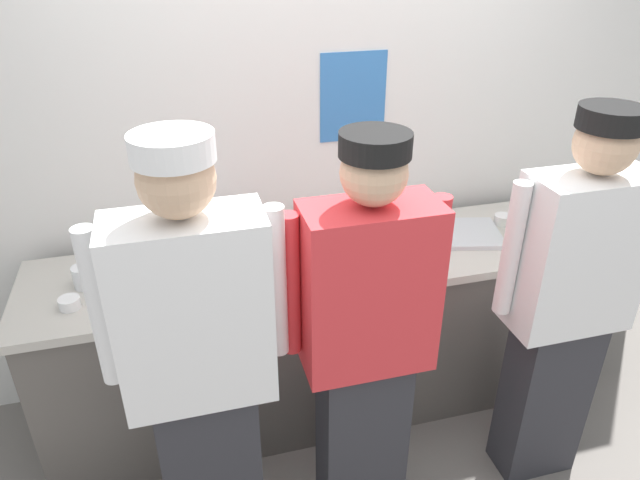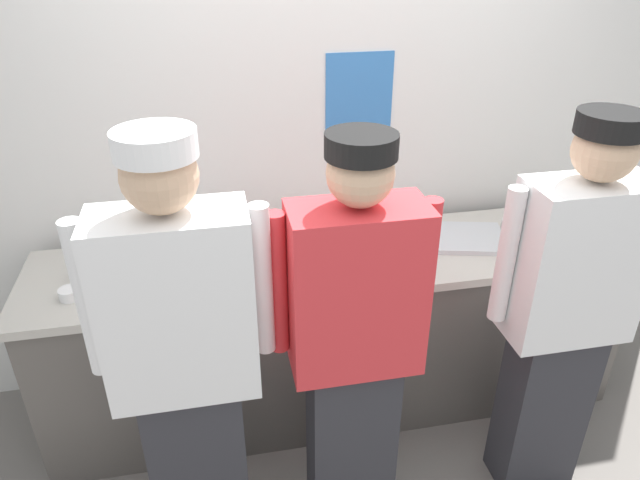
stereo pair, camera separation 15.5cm
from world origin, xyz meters
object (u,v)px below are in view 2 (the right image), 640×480
plate_stack_front (132,264)px  sheet_tray (461,238)px  chef_far_right (565,310)px  ramekin_red_sauce (69,293)px  chef_near_left (186,361)px  deli_cup (85,269)px  mixing_bowl_steel (245,258)px  ramekin_orange_sauce (106,286)px  squeeze_bottle_primary (521,227)px  chefs_knife (370,249)px  ramekin_yellow_sauce (510,225)px  chef_center (354,340)px

plate_stack_front → sheet_tray: size_ratio=0.52×
chef_far_right → ramekin_red_sauce: 2.01m
chef_near_left → deli_cup: (-0.43, 0.71, -0.00)m
mixing_bowl_steel → ramekin_red_sauce: size_ratio=4.50×
chef_near_left → mixing_bowl_steel: (0.26, 0.66, -0.00)m
chef_near_left → ramekin_orange_sauce: chef_near_left is taller
chef_far_right → ramekin_orange_sauce: bearing=163.1°
sheet_tray → mixing_bowl_steel: bearing=-176.9°
chef_near_left → chef_far_right: (1.47, 0.04, -0.03)m
squeeze_bottle_primary → chefs_knife: size_ratio=0.70×
squeeze_bottle_primary → ramekin_yellow_sauce: (0.03, 0.15, -0.06)m
chef_near_left → sheet_tray: 1.51m
sheet_tray → chefs_knife: size_ratio=1.52×
chef_near_left → chef_far_right: size_ratio=1.03×
ramekin_red_sauce → plate_stack_front: bearing=39.9°
chef_far_right → chefs_knife: 0.90m
ramekin_red_sauce → chefs_knife: 1.34m
chefs_knife → chef_far_right: bearing=-47.3°
chef_far_right → ramekin_orange_sauce: chef_far_right is taller
chef_near_left → ramekin_yellow_sauce: (1.61, 0.77, -0.02)m
mixing_bowl_steel → chefs_knife: (0.59, 0.05, -0.04)m
chef_near_left → chef_center: chef_near_left is taller
mixing_bowl_steel → deli_cup: bearing=175.8°
deli_cup → ramekin_yellow_sauce: bearing=1.8°
sheet_tray → ramekin_orange_sauce: ramekin_orange_sauce is taller
plate_stack_front → chefs_knife: plate_stack_front is taller
chef_center → plate_stack_front: 1.11m
plate_stack_front → ramekin_red_sauce: bearing=-140.1°
ramekin_yellow_sauce → chef_far_right: bearing=-101.1°
chef_near_left → ramekin_orange_sauce: size_ratio=16.09×
chef_near_left → chef_center: 0.61m
mixing_bowl_steel → ramekin_red_sauce: 0.74m
chef_center → plate_stack_front: chef_center is taller
mixing_bowl_steel → chefs_knife: mixing_bowl_steel is taller
chef_far_right → ramekin_orange_sauce: (-1.80, 0.55, -0.01)m
chef_near_left → chefs_knife: size_ratio=6.40×
deli_cup → chefs_knife: deli_cup is taller
squeeze_bottle_primary → deli_cup: size_ratio=1.97×
chef_center → deli_cup: (-1.04, 0.67, 0.03)m
sheet_tray → chef_center: bearing=-136.5°
sheet_tray → chefs_knife: bearing=-178.8°
squeeze_bottle_primary → ramekin_red_sauce: 2.06m
ramekin_red_sauce → chefs_knife: ramekin_red_sauce is taller
plate_stack_front → deli_cup: deli_cup is taller
chef_far_right → deli_cup: chef_far_right is taller
ramekin_yellow_sauce → ramekin_red_sauce: (-2.09, -0.21, -0.00)m
squeeze_bottle_primary → deli_cup: (-2.01, 0.09, -0.04)m
plate_stack_front → chefs_knife: 1.10m
chef_near_left → ramekin_orange_sauce: 0.68m
chef_center → ramekin_orange_sauce: (-0.94, 0.55, 0.00)m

